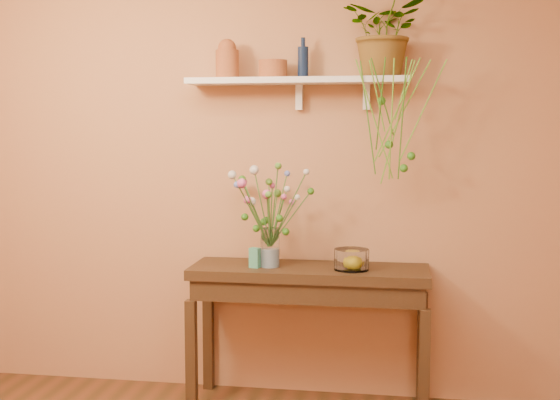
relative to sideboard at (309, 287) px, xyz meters
The scene contains 13 objects.
room 1.87m from the sideboard, 94.53° to the right, with size 4.04×4.04×2.70m.
sideboard is the anchor object (origin of this frame).
wall_shelf 1.21m from the sideboard, 124.02° to the left, with size 1.30×0.24×0.19m.
terracotta_jug 1.42m from the sideboard, 169.88° to the left, with size 0.14×0.14×0.23m.
terracotta_pot 1.30m from the sideboard, 156.30° to the left, with size 0.17×0.17×0.10m, color #9C4A25.
blue_bottle 1.32m from the sideboard, 112.69° to the left, with size 0.07×0.07×0.23m.
spider_plant 1.54m from the sideboard, 15.03° to the left, with size 0.47×0.40×0.52m, color #31731A.
plant_fronds 1.04m from the sideboard, ahead, with size 0.50×0.30×0.70m.
glass_vase 0.32m from the sideboard, behind, with size 0.11×0.11×0.23m.
bouquet 0.60m from the sideboard, behind, with size 0.52×0.51×0.49m.
glass_bowl 0.31m from the sideboard, 10.53° to the right, with size 0.20×0.20×0.12m.
lemon 0.31m from the sideboard, 10.04° to the right, with size 0.08×0.08×0.08m, color yellow.
carton 0.36m from the sideboard, 167.31° to the right, with size 0.06×0.04×0.12m, color teal.
Camera 1 is at (0.63, -2.35, 1.66)m, focal length 46.20 mm.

